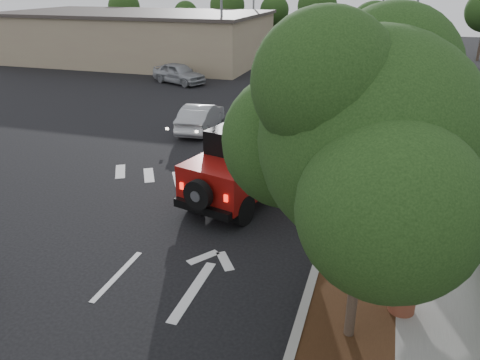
% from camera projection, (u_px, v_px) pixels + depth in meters
% --- Properties ---
extents(ground, '(120.00, 120.00, 0.00)m').
position_uv_depth(ground, '(117.00, 276.00, 11.44)').
color(ground, black).
rests_on(ground, ground).
extents(curb, '(0.20, 70.00, 0.15)m').
position_uv_depth(curb, '(353.00, 142.00, 20.65)').
color(curb, '#9E9B93').
rests_on(curb, ground).
extents(planting_strip, '(1.80, 70.00, 0.12)m').
position_uv_depth(planting_strip, '(376.00, 145.00, 20.38)').
color(planting_strip, black).
rests_on(planting_strip, ground).
extents(sidewalk, '(2.00, 70.00, 0.12)m').
position_uv_depth(sidewalk, '(423.00, 149.00, 19.85)').
color(sidewalk, gray).
rests_on(sidewalk, ground).
extents(hedge, '(0.80, 70.00, 0.80)m').
position_uv_depth(hedge, '(460.00, 145.00, 19.33)').
color(hedge, black).
rests_on(hedge, ground).
extents(commercial_building, '(22.00, 12.00, 4.00)m').
position_uv_depth(commercial_building, '(136.00, 37.00, 41.39)').
color(commercial_building, gray).
rests_on(commercial_building, ground).
extents(transmission_tower, '(7.00, 4.00, 28.00)m').
position_uv_depth(transmission_tower, '(395.00, 46.00, 51.85)').
color(transmission_tower, slate).
rests_on(transmission_tower, ground).
extents(street_tree_near, '(3.80, 3.80, 5.92)m').
position_uv_depth(street_tree_near, '(348.00, 338.00, 9.44)').
color(street_tree_near, black).
rests_on(street_tree_near, ground).
extents(street_tree_mid, '(3.20, 3.20, 5.32)m').
position_uv_depth(street_tree_mid, '(369.00, 197.00, 15.58)').
color(street_tree_mid, black).
rests_on(street_tree_mid, ground).
extents(street_tree_far, '(3.40, 3.40, 5.62)m').
position_uv_depth(street_tree_far, '(377.00, 139.00, 21.28)').
color(street_tree_far, black).
rests_on(street_tree_far, ground).
extents(light_pole_a, '(2.00, 0.22, 9.00)m').
position_uv_depth(light_pole_a, '(222.00, 74.00, 36.03)').
color(light_pole_a, slate).
rests_on(light_pole_a, ground).
extents(light_pole_b, '(2.00, 0.22, 9.00)m').
position_uv_depth(light_pole_b, '(253.00, 53.00, 46.83)').
color(light_pole_b, slate).
rests_on(light_pole_b, ground).
extents(red_jeep, '(3.10, 4.91, 2.40)m').
position_uv_depth(red_jeep, '(247.00, 163.00, 15.13)').
color(red_jeep, black).
rests_on(red_jeep, ground).
extents(silver_suv_ahead, '(3.33, 5.13, 1.31)m').
position_uv_depth(silver_suv_ahead, '(299.00, 127.00, 20.75)').
color(silver_suv_ahead, '#9FA1A6').
rests_on(silver_suv_ahead, ground).
extents(silver_sedan_oncoming, '(1.72, 4.03, 1.29)m').
position_uv_depth(silver_sedan_oncoming, '(201.00, 117.00, 22.29)').
color(silver_sedan_oncoming, '#9FA2A6').
rests_on(silver_sedan_oncoming, ground).
extents(parked_suv, '(4.47, 3.15, 1.41)m').
position_uv_depth(parked_suv, '(179.00, 73.00, 32.52)').
color(parked_suv, '#989B9F').
rests_on(parked_suv, ground).
extents(terracotta_planter, '(0.70, 0.70, 1.22)m').
position_uv_depth(terracotta_planter, '(405.00, 283.00, 9.78)').
color(terracotta_planter, brown).
rests_on(terracotta_planter, ground).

